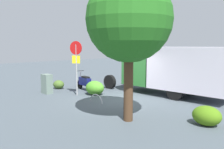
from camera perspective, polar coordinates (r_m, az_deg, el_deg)
ground_plane at (r=12.38m, az=1.87°, el=-6.03°), size 60.00×60.00×0.00m
box_truck_near at (r=13.49m, az=15.01°, el=1.47°), size 7.74×2.51×2.74m
motorcycle at (r=14.84m, az=-6.71°, el=-1.83°), size 1.80×0.62×1.20m
stop_sign at (r=13.18m, az=-8.76°, el=3.66°), size 0.71×0.33×3.06m
street_tree at (r=8.57m, az=4.17°, el=13.24°), size 3.13×3.13×5.32m
utility_cabinet at (r=14.23m, az=-15.66°, el=-2.22°), size 0.65×0.43×1.14m
bike_rack_hoop at (r=11.69m, az=-3.88°, el=-6.84°), size 0.85×0.12×0.85m
shrub_near_sign at (r=15.68m, az=-12.94°, el=-2.39°), size 0.81×0.66×0.55m
shrub_mid_verge at (r=13.41m, az=-4.24°, el=-3.29°), size 1.17×0.96×0.80m
shrub_by_tree at (r=9.00m, az=22.18°, el=-9.32°), size 1.02×0.84×0.70m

